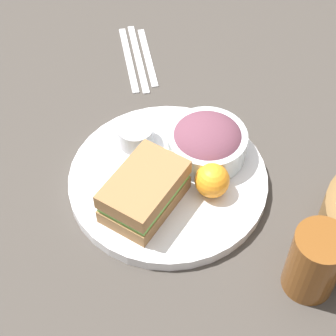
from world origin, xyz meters
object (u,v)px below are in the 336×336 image
Objects in this scene: sandwich at (144,192)px; dressing_cup at (136,135)px; plate at (168,180)px; salad_bowl at (207,142)px; spoon at (148,57)px; knife at (138,58)px; fork at (129,59)px; drink_glass at (315,262)px.

sandwich is 2.55× the size of dressing_cup.
dressing_cup reaches higher than plate.
plate is 2.48× the size of salad_bowl.
spoon is at bearing -168.84° from sandwich.
knife is at bearing -144.88° from salad_bowl.
knife is (-0.01, 0.02, 0.00)m from fork.
plate is 5.27× the size of dressing_cup.
knife is at bearing 90.00° from spoon.
sandwich is 0.25m from drink_glass.
salad_bowl is at bearing 146.37° from sandwich.
drink_glass is 0.52m from spoon.
plate is at bearing 157.24° from sandwich.
fork is at bearing -155.53° from plate.
salad_bowl is 0.11m from dressing_cup.
sandwich is 0.13m from salad_bowl.
drink_glass is at bearing -163.00° from knife.
sandwich reaches higher than knife.
drink_glass is 0.59× the size of fork.
spoon is (-0.42, -0.31, -0.05)m from drink_glass.
salad_bowl reaches higher than fork.
plate is 0.30m from fork.
plate reaches higher than spoon.
sandwich is at bearing 173.00° from knife.
sandwich is 0.35m from fork.
sandwich is at bearing -22.76° from plate.
knife is at bearing -90.00° from fork.
drink_glass is 0.53m from knife.
fork is at bearing 90.00° from spoon.
spoon is (-0.29, -0.09, -0.01)m from plate.
fork is at bearing -162.99° from sandwich.
knife is at bearing -168.38° from dressing_cup.
salad_bowl is (-0.11, 0.07, -0.00)m from sandwich.
sandwich is 1.34× the size of drink_glass.
dressing_cup is 0.53× the size of drink_glass.
spoon is (-0.23, -0.14, -0.04)m from salad_bowl.
salad_bowl is at bearing 137.49° from plate.
drink_glass is at bearing 72.64° from sandwich.
drink_glass is (0.19, 0.16, 0.01)m from salad_bowl.
drink_glass is (0.13, 0.22, 0.04)m from plate.
salad_bowl is 1.12× the size of drink_glass.
drink_glass reaches higher than sandwich.
salad_bowl reaches higher than spoon.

